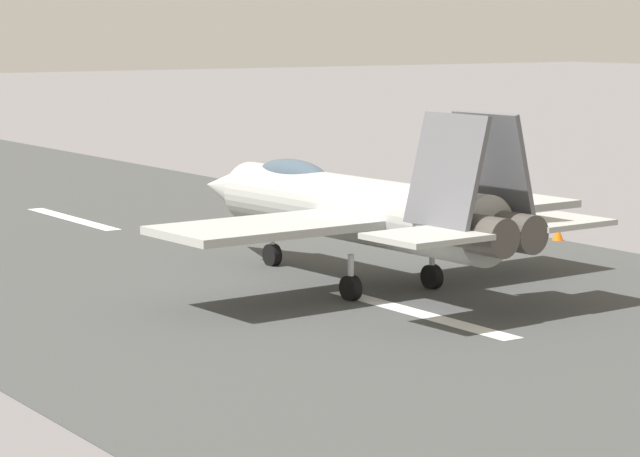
# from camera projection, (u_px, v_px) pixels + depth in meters

# --- Properties ---
(ground_plane) EXTENTS (400.00, 400.00, 0.00)m
(ground_plane) POSITION_uv_depth(u_px,v_px,m) (437.00, 319.00, 39.13)
(ground_plane) COLOR slate
(runway_strip) EXTENTS (240.00, 26.00, 0.02)m
(runway_strip) POSITION_uv_depth(u_px,v_px,m) (437.00, 319.00, 39.12)
(runway_strip) COLOR #404241
(runway_strip) RESTS_ON ground
(fighter_jet) EXTENTS (16.24, 14.70, 5.70)m
(fighter_jet) POSITION_uv_depth(u_px,v_px,m) (354.00, 207.00, 43.81)
(fighter_jet) COLOR #AAACA8
(fighter_jet) RESTS_ON ground
(marker_cone_mid) EXTENTS (0.44, 0.44, 0.55)m
(marker_cone_mid) POSITION_uv_depth(u_px,v_px,m) (558.00, 233.00, 53.33)
(marker_cone_mid) COLOR orange
(marker_cone_mid) RESTS_ON ground
(marker_cone_far) EXTENTS (0.44, 0.44, 0.55)m
(marker_cone_far) POSITION_uv_depth(u_px,v_px,m) (272.00, 184.00, 70.12)
(marker_cone_far) COLOR orange
(marker_cone_far) RESTS_ON ground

